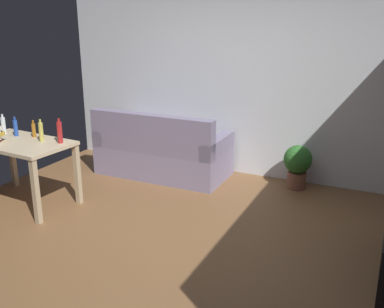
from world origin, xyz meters
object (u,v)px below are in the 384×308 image
at_px(desk, 20,150).
at_px(bottle_clear, 3,125).
at_px(bottle_squat, 41,132).
at_px(couch, 161,154).
at_px(bottle_red, 60,132).
at_px(bottle_amber, 34,130).
at_px(potted_plant, 298,164).
at_px(bottle_blue, 16,128).

relative_size(desk, bottle_clear, 5.28).
relative_size(desk, bottle_squat, 4.85).
distance_m(couch, bottle_red, 1.58).
distance_m(bottle_amber, bottle_squat, 0.24).
xyz_separation_m(potted_plant, bottle_blue, (-3.02, -1.67, 0.53)).
relative_size(bottle_amber, bottle_red, 0.71).
distance_m(bottle_squat, bottle_red, 0.24).
bearing_deg(bottle_squat, bottle_clear, 173.35).
xyz_separation_m(potted_plant, bottle_clear, (-3.25, -1.64, 0.53)).
bearing_deg(couch, desk, 56.54).
xyz_separation_m(bottle_clear, bottle_red, (0.91, -0.04, 0.02)).
bearing_deg(bottle_red, bottle_clear, 177.34).
bearing_deg(bottle_blue, potted_plant, 28.92).
relative_size(bottle_clear, bottle_red, 0.84).
xyz_separation_m(couch, potted_plant, (1.81, 0.31, 0.02)).
height_order(couch, potted_plant, couch).
height_order(potted_plant, bottle_amber, bottle_amber).
height_order(potted_plant, bottle_squat, bottle_squat).
xyz_separation_m(potted_plant, bottle_red, (-2.34, -1.69, 0.56)).
distance_m(desk, bottle_clear, 0.52).
bearing_deg(bottle_squat, bottle_blue, 173.50).
height_order(desk, bottle_clear, bottle_clear).
height_order(bottle_clear, bottle_squat, bottle_squat).
distance_m(bottle_blue, bottle_amber, 0.24).
xyz_separation_m(desk, bottle_amber, (0.02, 0.22, 0.20)).
xyz_separation_m(desk, bottle_clear, (-0.44, 0.19, 0.21)).
bearing_deg(desk, bottle_red, 22.13).
xyz_separation_m(couch, desk, (-1.01, -1.52, 0.34)).
xyz_separation_m(couch, bottle_amber, (-0.98, -1.30, 0.54)).
relative_size(potted_plant, bottle_amber, 2.81).
distance_m(couch, bottle_squat, 1.70).
relative_size(couch, bottle_red, 6.26).
xyz_separation_m(bottle_blue, bottle_red, (0.69, -0.01, 0.03)).
distance_m(potted_plant, bottle_clear, 3.68).
bearing_deg(desk, bottle_squat, 30.46).
xyz_separation_m(bottle_blue, bottle_squat, (0.44, -0.05, 0.01)).
bearing_deg(bottle_clear, bottle_squat, -6.65).
bearing_deg(bottle_amber, bottle_blue, -166.88).
bearing_deg(bottle_amber, bottle_squat, -26.07).
bearing_deg(potted_plant, bottle_clear, -153.21).
distance_m(couch, bottle_amber, 1.72).
bearing_deg(couch, bottle_clear, 42.65).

